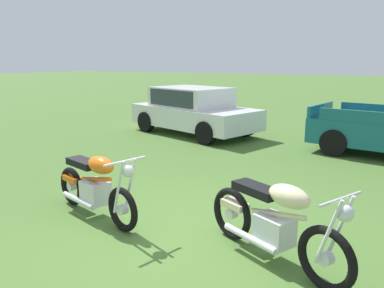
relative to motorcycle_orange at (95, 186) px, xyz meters
The scene contains 4 objects.
ground_plane 1.44m from the motorcycle_orange, ahead, with size 120.00×120.00×0.00m, color #476B2D.
motorcycle_orange is the anchor object (origin of this frame).
motorcycle_cream 2.62m from the motorcycle_orange, ahead, with size 1.89×1.13×1.02m.
car_white 6.67m from the motorcycle_orange, 106.36° to the left, with size 4.42×2.98×1.43m.
Camera 1 is at (2.36, -3.82, 2.23)m, focal length 35.72 mm.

